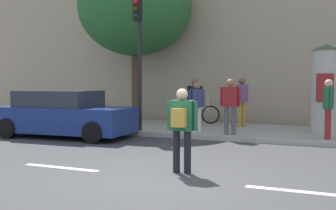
{
  "coord_description": "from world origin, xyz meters",
  "views": [
    {
      "loc": [
        2.93,
        -6.88,
        1.81
      ],
      "look_at": [
        -0.8,
        2.0,
        1.25
      ],
      "focal_mm": 43.21,
      "sensor_mm": 36.0,
      "label": 1
    }
  ],
  "objects_px": {
    "traffic_light": "(139,42)",
    "parked_car_red": "(64,115)",
    "pedestrian_in_light_jacket": "(242,98)",
    "pedestrian_with_bag": "(230,102)",
    "pedestrian_in_dark_shirt": "(195,99)",
    "street_tree": "(135,7)",
    "pedestrian_in_red_top": "(197,103)",
    "poster_column": "(325,88)",
    "bicycle_upright": "(197,114)",
    "pedestrian_tallest": "(182,123)",
    "pedestrian_with_backpack": "(328,104)"
  },
  "relations": [
    {
      "from": "street_tree",
      "to": "pedestrian_in_dark_shirt",
      "type": "bearing_deg",
      "value": -23.54
    },
    {
      "from": "pedestrian_with_bag",
      "to": "parked_car_red",
      "type": "height_order",
      "value": "pedestrian_with_bag"
    },
    {
      "from": "traffic_light",
      "to": "pedestrian_with_bag",
      "type": "relative_size",
      "value": 2.54
    },
    {
      "from": "pedestrian_in_red_top",
      "to": "pedestrian_in_dark_shirt",
      "type": "height_order",
      "value": "pedestrian_in_dark_shirt"
    },
    {
      "from": "traffic_light",
      "to": "pedestrian_tallest",
      "type": "height_order",
      "value": "traffic_light"
    },
    {
      "from": "traffic_light",
      "to": "poster_column",
      "type": "height_order",
      "value": "traffic_light"
    },
    {
      "from": "street_tree",
      "to": "pedestrian_in_light_jacket",
      "type": "bearing_deg",
      "value": -2.97
    },
    {
      "from": "pedestrian_with_bag",
      "to": "pedestrian_in_red_top",
      "type": "relative_size",
      "value": 1.07
    },
    {
      "from": "pedestrian_tallest",
      "to": "pedestrian_in_red_top",
      "type": "distance_m",
      "value": 5.38
    },
    {
      "from": "traffic_light",
      "to": "poster_column",
      "type": "distance_m",
      "value": 6.29
    },
    {
      "from": "pedestrian_in_red_top",
      "to": "street_tree",
      "type": "bearing_deg",
      "value": 145.78
    },
    {
      "from": "poster_column",
      "to": "pedestrian_in_red_top",
      "type": "relative_size",
      "value": 1.76
    },
    {
      "from": "traffic_light",
      "to": "parked_car_red",
      "type": "relative_size",
      "value": 0.97
    },
    {
      "from": "pedestrian_tallest",
      "to": "street_tree",
      "type": "bearing_deg",
      "value": 123.17
    },
    {
      "from": "poster_column",
      "to": "street_tree",
      "type": "bearing_deg",
      "value": 173.05
    },
    {
      "from": "traffic_light",
      "to": "pedestrian_tallest",
      "type": "xyz_separation_m",
      "value": [
        3.35,
        -4.73,
        -2.11
      ]
    },
    {
      "from": "street_tree",
      "to": "pedestrian_tallest",
      "type": "height_order",
      "value": "street_tree"
    },
    {
      "from": "pedestrian_tallest",
      "to": "pedestrian_in_light_jacket",
      "type": "xyz_separation_m",
      "value": [
        -0.43,
        7.32,
        0.22
      ]
    },
    {
      "from": "pedestrian_with_bag",
      "to": "pedestrian_in_light_jacket",
      "type": "bearing_deg",
      "value": 93.9
    },
    {
      "from": "pedestrian_with_backpack",
      "to": "pedestrian_in_light_jacket",
      "type": "xyz_separation_m",
      "value": [
        -3.01,
        2.25,
        0.06
      ]
    },
    {
      "from": "pedestrian_in_red_top",
      "to": "pedestrian_in_dark_shirt",
      "type": "relative_size",
      "value": 0.93
    },
    {
      "from": "traffic_light",
      "to": "pedestrian_in_light_jacket",
      "type": "height_order",
      "value": "traffic_light"
    },
    {
      "from": "pedestrian_in_red_top",
      "to": "parked_car_red",
      "type": "relative_size",
      "value": 0.36
    },
    {
      "from": "traffic_light",
      "to": "pedestrian_in_dark_shirt",
      "type": "xyz_separation_m",
      "value": [
        1.48,
        1.49,
        -1.94
      ]
    },
    {
      "from": "traffic_light",
      "to": "pedestrian_in_light_jacket",
      "type": "bearing_deg",
      "value": 41.59
    },
    {
      "from": "poster_column",
      "to": "street_tree",
      "type": "distance_m",
      "value": 8.12
    },
    {
      "from": "parked_car_red",
      "to": "pedestrian_with_bag",
      "type": "bearing_deg",
      "value": 16.85
    },
    {
      "from": "street_tree",
      "to": "bicycle_upright",
      "type": "relative_size",
      "value": 3.88
    },
    {
      "from": "pedestrian_in_light_jacket",
      "to": "street_tree",
      "type": "bearing_deg",
      "value": 177.03
    },
    {
      "from": "traffic_light",
      "to": "pedestrian_in_light_jacket",
      "type": "distance_m",
      "value": 4.34
    },
    {
      "from": "pedestrian_in_light_jacket",
      "to": "pedestrian_in_red_top",
      "type": "bearing_deg",
      "value": -115.46
    },
    {
      "from": "pedestrian_in_red_top",
      "to": "pedestrian_tallest",
      "type": "bearing_deg",
      "value": -74.42
    },
    {
      "from": "traffic_light",
      "to": "parked_car_red",
      "type": "xyz_separation_m",
      "value": [
        -2.06,
        -1.35,
        -2.38
      ]
    },
    {
      "from": "pedestrian_with_bag",
      "to": "pedestrian_in_dark_shirt",
      "type": "distance_m",
      "value": 2.05
    },
    {
      "from": "street_tree",
      "to": "pedestrian_with_bag",
      "type": "height_order",
      "value": "street_tree"
    },
    {
      "from": "pedestrian_in_dark_shirt",
      "to": "street_tree",
      "type": "bearing_deg",
      "value": 156.46
    },
    {
      "from": "pedestrian_in_light_jacket",
      "to": "bicycle_upright",
      "type": "relative_size",
      "value": 1.04
    },
    {
      "from": "traffic_light",
      "to": "parked_car_red",
      "type": "height_order",
      "value": "traffic_light"
    },
    {
      "from": "poster_column",
      "to": "traffic_light",
      "type": "bearing_deg",
      "value": -161.62
    },
    {
      "from": "traffic_light",
      "to": "pedestrian_in_red_top",
      "type": "height_order",
      "value": "traffic_light"
    },
    {
      "from": "traffic_light",
      "to": "poster_column",
      "type": "bearing_deg",
      "value": 18.38
    },
    {
      "from": "pedestrian_in_red_top",
      "to": "pedestrian_in_light_jacket",
      "type": "height_order",
      "value": "pedestrian_in_light_jacket"
    },
    {
      "from": "pedestrian_with_backpack",
      "to": "parked_car_red",
      "type": "height_order",
      "value": "pedestrian_with_backpack"
    },
    {
      "from": "poster_column",
      "to": "pedestrian_in_red_top",
      "type": "bearing_deg",
      "value": -159.25
    },
    {
      "from": "street_tree",
      "to": "pedestrian_in_red_top",
      "type": "bearing_deg",
      "value": -34.22
    },
    {
      "from": "pedestrian_in_dark_shirt",
      "to": "pedestrian_in_light_jacket",
      "type": "bearing_deg",
      "value": 37.47
    },
    {
      "from": "pedestrian_with_bag",
      "to": "street_tree",
      "type": "bearing_deg",
      "value": 150.79
    },
    {
      "from": "pedestrian_in_red_top",
      "to": "parked_car_red",
      "type": "xyz_separation_m",
      "value": [
        -3.96,
        -1.8,
        -0.37
      ]
    },
    {
      "from": "bicycle_upright",
      "to": "pedestrian_in_light_jacket",
      "type": "bearing_deg",
      "value": -11.53
    },
    {
      "from": "street_tree",
      "to": "pedestrian_in_light_jacket",
      "type": "height_order",
      "value": "street_tree"
    }
  ]
}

